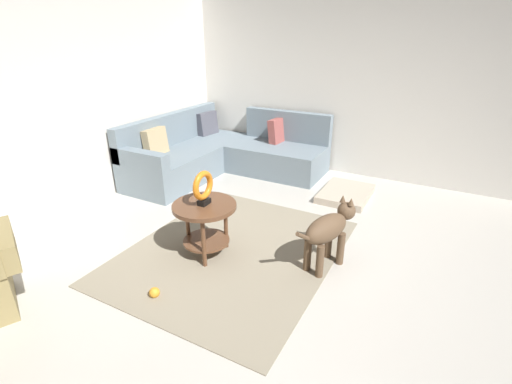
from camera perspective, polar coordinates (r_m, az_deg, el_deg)
ground_plane at (r=3.42m, az=5.46°, el=-13.93°), size 6.00×6.00×0.10m
wall_back at (r=4.73m, az=-29.52°, el=12.44°), size 6.00×0.12×2.70m
wall_right at (r=5.59m, az=18.47°, el=15.53°), size 0.12×6.00×2.70m
area_rug at (r=3.76m, az=-3.56°, el=-8.98°), size 2.30×1.90×0.01m
sectional_couch at (r=5.70m, az=-5.22°, el=5.80°), size 2.20×2.25×0.88m
side_table at (r=3.54m, az=-7.83°, el=-3.66°), size 0.60×0.60×0.54m
torus_sculpture at (r=3.42m, az=-8.10°, el=0.74°), size 0.28×0.08×0.33m
dog_bed_mat at (r=5.04m, az=13.58°, el=-0.24°), size 0.80×0.60×0.09m
dog at (r=3.42m, az=11.12°, el=-5.65°), size 0.82×0.37×0.63m
dog_toy_ball at (r=3.27m, az=-15.31°, el=-14.63°), size 0.09×0.09×0.09m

